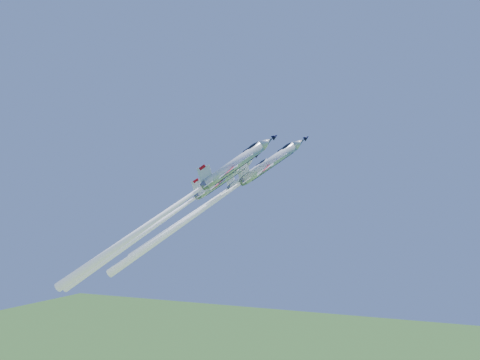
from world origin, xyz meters
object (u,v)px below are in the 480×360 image
at_px(jet_lead, 211,203).
at_px(jet_left, 207,204).
at_px(jet_slot, 164,219).
at_px(jet_right, 170,210).

distance_m(jet_lead, jet_left, 6.97).
relative_size(jet_lead, jet_slot, 1.03).
bearing_deg(jet_slot, jet_right, 21.27).
bearing_deg(jet_right, jet_left, 157.65).
relative_size(jet_left, jet_right, 0.76).
bearing_deg(jet_left, jet_right, -22.35).
bearing_deg(jet_right, jet_slot, -158.73).
distance_m(jet_left, jet_right, 15.73).
bearing_deg(jet_slot, jet_left, 134.63).
bearing_deg(jet_left, jet_lead, 15.27).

